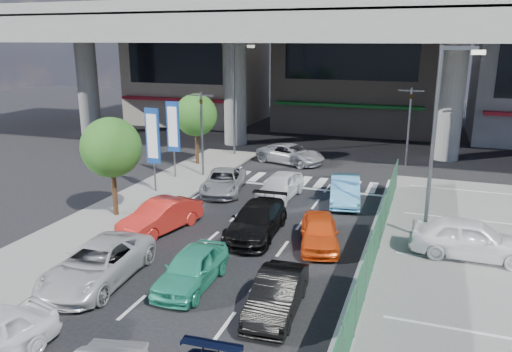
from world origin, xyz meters
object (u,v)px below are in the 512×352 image
at_px(signboard_far, 173,129).
at_px(tree_far, 196,115).
at_px(sedan_white_mid_left, 98,264).
at_px(taxi_teal_mid, 192,268).
at_px(street_lamp_right, 439,129).
at_px(sedan_white_front_mid, 280,186).
at_px(traffic_cone, 424,232).
at_px(signboard_near, 153,139).
at_px(traffic_light_right, 410,107).
at_px(traffic_light_left, 201,113).
at_px(taxi_orange_left, 160,216).
at_px(wagon_silver_front_left, 224,181).
at_px(parked_sedan_white, 471,238).
at_px(street_lamp_left, 236,90).
at_px(hatch_black_mid_right, 277,294).
at_px(taxi_orange_right, 319,232).
at_px(crossing_wagon_silver, 291,154).
at_px(tree_near, 111,148).
at_px(sedan_black_mid, 257,220).
at_px(kei_truck_front_right, 345,190).

relative_size(signboard_far, tree_far, 0.98).
distance_m(sedan_white_mid_left, taxi_teal_mid, 3.32).
bearing_deg(street_lamp_right, sedan_white_front_mid, 155.89).
bearing_deg(traffic_cone, signboard_near, 171.08).
distance_m(traffic_light_right, signboard_far, 15.38).
distance_m(traffic_light_left, taxi_orange_left, 9.74).
distance_m(sedan_white_mid_left, wagon_silver_front_left, 11.27).
bearing_deg(parked_sedan_white, street_lamp_left, 49.18).
distance_m(traffic_light_left, traffic_cone, 14.98).
relative_size(signboard_far, wagon_silver_front_left, 1.05).
relative_size(sedan_white_mid_left, taxi_orange_left, 1.19).
relative_size(hatch_black_mid_right, taxi_orange_right, 1.01).
bearing_deg(taxi_teal_mid, sedan_white_mid_left, -166.78).
xyz_separation_m(traffic_light_right, taxi_orange_left, (-9.54, -15.92, -3.25)).
xyz_separation_m(taxi_orange_right, crossing_wagon_silver, (-4.92, 13.32, 0.02)).
bearing_deg(parked_sedan_white, tree_near, 93.03).
bearing_deg(sedan_white_mid_left, wagon_silver_front_left, 86.41).
distance_m(taxi_teal_mid, crossing_wagon_silver, 18.18).
height_order(taxi_teal_mid, taxi_orange_right, taxi_teal_mid).
distance_m(taxi_orange_right, parked_sedan_white, 5.81).
bearing_deg(parked_sedan_white, crossing_wagon_silver, 41.49).
bearing_deg(sedan_black_mid, signboard_far, 134.96).
xyz_separation_m(traffic_light_right, tree_near, (-12.50, -15.00, -0.55)).
distance_m(taxi_teal_mid, taxi_orange_right, 5.87).
height_order(signboard_near, tree_near, tree_near).
bearing_deg(taxi_orange_right, signboard_near, 142.99).
distance_m(crossing_wagon_silver, parked_sedan_white, 16.46).
bearing_deg(kei_truck_front_right, parked_sedan_white, -52.08).
xyz_separation_m(signboard_far, taxi_orange_left, (3.56, -7.92, -2.37)).
distance_m(hatch_black_mid_right, taxi_orange_left, 8.39).
distance_m(kei_truck_front_right, crossing_wagon_silver, 8.86).
bearing_deg(street_lamp_right, traffic_light_right, 97.34).
height_order(street_lamp_right, sedan_white_mid_left, street_lamp_right).
height_order(street_lamp_left, traffic_cone, street_lamp_left).
xyz_separation_m(hatch_black_mid_right, sedan_white_front_mid, (-3.26, 11.16, 0.06)).
height_order(street_lamp_right, signboard_far, street_lamp_right).
bearing_deg(crossing_wagon_silver, taxi_teal_mid, -158.45).
relative_size(signboard_near, sedan_white_mid_left, 0.95).
height_order(sedan_white_mid_left, hatch_black_mid_right, sedan_white_mid_left).
xyz_separation_m(tree_near, kei_truck_front_right, (9.97, 5.73, -2.70)).
bearing_deg(kei_truck_front_right, street_lamp_left, 128.41).
xyz_separation_m(signboard_near, hatch_black_mid_right, (10.02, -9.75, -2.44)).
relative_size(traffic_light_left, signboard_far, 1.11).
bearing_deg(signboard_far, traffic_light_left, 35.70).
relative_size(taxi_orange_right, traffic_cone, 5.44).
relative_size(tree_far, sedan_white_front_mid, 1.19).
bearing_deg(street_lamp_left, sedan_black_mid, -65.23).
bearing_deg(wagon_silver_front_left, hatch_black_mid_right, -72.65).
bearing_deg(traffic_light_left, taxi_orange_left, -76.37).
distance_m(traffic_light_left, street_lamp_left, 6.06).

